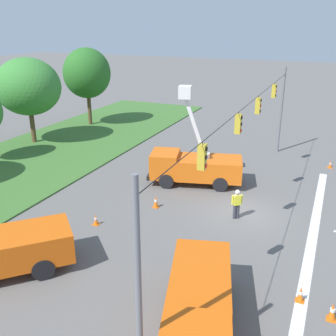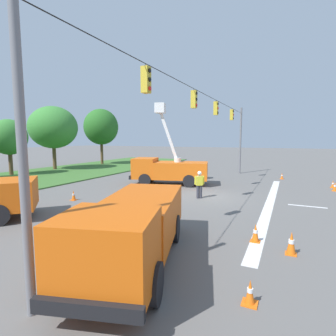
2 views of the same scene
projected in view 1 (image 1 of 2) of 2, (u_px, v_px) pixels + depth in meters
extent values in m
plane|color=#605E5B|center=(242.00, 214.00, 23.14)|extent=(200.00, 200.00, 0.00)
cube|color=#3D6B2D|center=(8.00, 170.00, 29.84)|extent=(56.00, 12.00, 0.10)
cube|color=silver|center=(314.00, 227.00, 21.63)|extent=(17.60, 0.50, 0.01)
cylinder|color=slate|center=(138.00, 297.00, 10.71)|extent=(0.20, 0.20, 7.20)
cylinder|color=slate|center=(281.00, 111.00, 33.05)|extent=(0.20, 0.20, 7.20)
cylinder|color=black|center=(250.00, 103.00, 20.83)|extent=(26.00, 0.03, 0.03)
cylinder|color=black|center=(203.00, 143.00, 14.11)|extent=(0.02, 0.02, 0.10)
cube|color=gold|center=(202.00, 157.00, 14.29)|extent=(0.32, 0.28, 0.96)
cylinder|color=black|center=(207.00, 149.00, 14.12)|extent=(0.16, 0.05, 0.16)
cylinder|color=black|center=(206.00, 157.00, 14.23)|extent=(0.16, 0.05, 0.16)
cylinder|color=red|center=(206.00, 166.00, 14.34)|extent=(0.16, 0.05, 0.16)
cylinder|color=black|center=(239.00, 113.00, 18.72)|extent=(0.02, 0.02, 0.10)
cube|color=gold|center=(238.00, 124.00, 18.91)|extent=(0.32, 0.28, 0.96)
cylinder|color=black|center=(242.00, 118.00, 18.74)|extent=(0.16, 0.05, 0.16)
cylinder|color=black|center=(241.00, 124.00, 18.85)|extent=(0.16, 0.05, 0.16)
cylinder|color=red|center=(241.00, 131.00, 18.96)|extent=(0.16, 0.05, 0.16)
cylinder|color=black|center=(259.00, 97.00, 22.81)|extent=(0.02, 0.02, 0.10)
cube|color=gold|center=(258.00, 106.00, 23.00)|extent=(0.32, 0.28, 0.96)
cylinder|color=black|center=(261.00, 100.00, 22.83)|extent=(0.16, 0.05, 0.16)
cylinder|color=red|center=(261.00, 106.00, 22.94)|extent=(0.16, 0.05, 0.16)
cylinder|color=black|center=(260.00, 111.00, 23.05)|extent=(0.16, 0.05, 0.16)
cylinder|color=black|center=(275.00, 83.00, 27.67)|extent=(0.02, 0.02, 0.10)
cube|color=gold|center=(274.00, 91.00, 27.86)|extent=(0.32, 0.28, 0.96)
cylinder|color=black|center=(277.00, 87.00, 27.68)|extent=(0.16, 0.05, 0.16)
cylinder|color=red|center=(276.00, 91.00, 27.80)|extent=(0.16, 0.05, 0.16)
cylinder|color=black|center=(276.00, 96.00, 27.91)|extent=(0.16, 0.05, 0.16)
cylinder|color=brown|center=(33.00, 128.00, 36.26)|extent=(0.43, 0.43, 2.87)
ellipsoid|color=#387F33|center=(28.00, 87.00, 34.94)|extent=(5.48, 6.03, 5.09)
cylinder|color=brown|center=(90.00, 110.00, 42.49)|extent=(0.40, 0.40, 3.38)
ellipsoid|color=#286623|center=(87.00, 73.00, 41.14)|extent=(5.14, 4.86, 5.19)
cube|color=orange|center=(210.00, 168.00, 26.98)|extent=(3.49, 4.83, 1.39)
cube|color=orange|center=(165.00, 164.00, 27.34)|extent=(2.75, 2.41, 1.70)
cube|color=#1E2838|center=(156.00, 159.00, 27.32)|extent=(2.02, 0.64, 0.76)
cube|color=black|center=(151.00, 172.00, 27.72)|extent=(2.39, 0.80, 0.30)
cylinder|color=black|center=(166.00, 181.00, 26.57)|extent=(0.53, 1.04, 1.00)
cylinder|color=black|center=(171.00, 170.00, 28.64)|extent=(0.53, 1.04, 1.00)
cylinder|color=black|center=(220.00, 184.00, 26.08)|extent=(0.53, 1.04, 1.00)
cylinder|color=black|center=(221.00, 172.00, 28.16)|extent=(0.53, 1.04, 1.00)
cylinder|color=silver|center=(205.00, 156.00, 26.71)|extent=(0.60, 0.60, 0.36)
cube|color=white|center=(195.00, 128.00, 26.14)|extent=(0.68, 1.69, 4.29)
cube|color=white|center=(185.00, 92.00, 25.41)|extent=(1.08, 1.01, 0.80)
cube|color=#D6560F|center=(200.00, 288.00, 14.85)|extent=(5.00, 3.42, 1.40)
cylinder|color=black|center=(226.00, 291.00, 15.73)|extent=(1.04, 0.55, 1.00)
cylinder|color=black|center=(175.00, 287.00, 15.97)|extent=(1.04, 0.55, 1.00)
cube|color=#D6560F|center=(21.00, 246.00, 17.58)|extent=(4.83, 4.80, 1.39)
cylinder|color=black|center=(43.00, 269.00, 17.14)|extent=(0.91, 0.90, 1.00)
cylinder|color=black|center=(39.00, 244.00, 19.07)|extent=(0.91, 0.90, 1.00)
cylinder|color=#383842|center=(235.00, 212.00, 22.50)|extent=(0.18, 0.18, 0.85)
cylinder|color=#383842|center=(238.00, 211.00, 22.53)|extent=(0.18, 0.18, 0.85)
cube|color=yellow|center=(237.00, 200.00, 22.26)|extent=(0.43, 0.46, 0.60)
cube|color=silver|center=(237.00, 200.00, 22.26)|extent=(0.31, 0.39, 0.62)
cylinder|color=yellow|center=(233.00, 200.00, 22.20)|extent=(0.11, 0.11, 0.55)
cylinder|color=yellow|center=(241.00, 199.00, 22.30)|extent=(0.11, 0.11, 0.55)
sphere|color=tan|center=(237.00, 193.00, 22.11)|extent=(0.22, 0.22, 0.22)
sphere|color=white|center=(238.00, 192.00, 22.09)|extent=(0.26, 0.26, 0.26)
cube|color=orange|center=(330.00, 168.00, 30.44)|extent=(0.36, 0.36, 0.03)
cone|color=orange|center=(330.00, 164.00, 30.34)|extent=(0.23, 0.23, 0.58)
cylinder|color=white|center=(330.00, 164.00, 30.33)|extent=(0.14, 0.14, 0.10)
cube|color=orange|center=(96.00, 224.00, 21.94)|extent=(0.36, 0.36, 0.03)
cone|color=orange|center=(96.00, 219.00, 21.83)|extent=(0.25, 0.25, 0.61)
cylinder|color=white|center=(96.00, 219.00, 21.82)|extent=(0.15, 0.15, 0.11)
cube|color=orange|center=(156.00, 207.00, 23.98)|extent=(0.36, 0.36, 0.03)
cone|color=orange|center=(156.00, 201.00, 23.84)|extent=(0.30, 0.30, 0.75)
cylinder|color=white|center=(156.00, 201.00, 23.83)|extent=(0.19, 0.19, 0.13)
cube|color=orange|center=(300.00, 301.00, 15.94)|extent=(0.36, 0.36, 0.03)
cone|color=orange|center=(301.00, 294.00, 15.82)|extent=(0.27, 0.27, 0.66)
cylinder|color=white|center=(301.00, 293.00, 15.81)|extent=(0.16, 0.16, 0.12)
cube|color=orange|center=(331.00, 319.00, 14.95)|extent=(0.36, 0.36, 0.03)
cone|color=orange|center=(333.00, 311.00, 14.81)|extent=(0.30, 0.30, 0.75)
cylinder|color=white|center=(333.00, 310.00, 14.80)|extent=(0.19, 0.19, 0.13)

